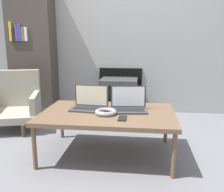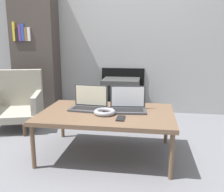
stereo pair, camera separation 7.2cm
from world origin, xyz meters
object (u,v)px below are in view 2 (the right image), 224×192
Objects in this scene: phone at (121,118)px; tv at (121,97)px; laptop_left at (89,104)px; laptop_right at (128,105)px; armchair at (17,101)px; headphones at (105,112)px.

tv is at bearing 96.56° from phone.
phone is at bearing -32.72° from laptop_left.
laptop_right is (0.36, -0.00, 0.00)m from laptop_left.
laptop_left is 0.42m from phone.
laptop_left is at bearing -45.25° from armchair.
laptop_right is 1.80× the size of headphones.
headphones is (0.17, -0.15, -0.03)m from laptop_left.
phone is 0.27× the size of tv.
armchair reaches higher than headphones.
headphones is 0.37× the size of tv.
tv is at bearing 87.63° from laptop_left.
tv is 1.35m from armchair.
headphones is 1.33m from tv.
laptop_left reaches higher than headphones.
phone is (0.33, -0.26, -0.05)m from laptop_left.
laptop_left is 1.20m from tv.
headphones is at bearing -34.66° from laptop_left.
tv is (0.16, 1.17, -0.20)m from laptop_left.
headphones is at bearing 144.14° from phone.
phone is 1.44m from tv.
phone is 0.19× the size of armchair.
laptop_right is at bearing -38.71° from armchair.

